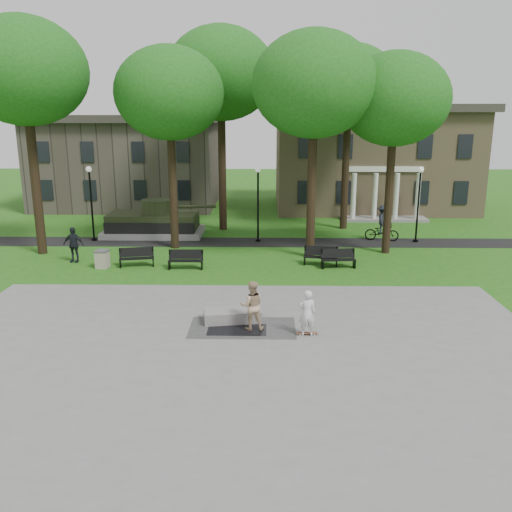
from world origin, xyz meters
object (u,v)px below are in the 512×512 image
Objects in this scene: skateboarder at (307,313)px; cyclist at (382,226)px; concrete_block at (232,315)px; friend_watching at (252,305)px; trash_bin at (102,259)px; park_bench_0 at (137,257)px.

skateboarder is 0.75× the size of cyclist.
friend_watching is at bearing -46.69° from concrete_block.
skateboarder is 16.67m from cyclist.
trash_bin reaches higher than concrete_block.
trash_bin is (-8.07, 8.33, -0.47)m from friend_watching.
cyclist reaches higher than park_bench_0.
trash_bin is at bearing 179.73° from park_bench_0.
skateboarder is 12.46m from park_bench_0.
cyclist is (7.93, 14.98, -0.02)m from friend_watching.
park_bench_0 is at bearing 11.06° from trash_bin.
friend_watching is at bearing 165.00° from cyclist.
concrete_block is 2.29× the size of trash_bin.
skateboarder reaches higher than park_bench_0.
skateboarder is at bearing 172.08° from cyclist.
friend_watching is 10.74m from park_bench_0.
park_bench_0 reaches higher than concrete_block.
concrete_block is 0.95× the size of cyclist.
concrete_block is 1.34m from friend_watching.
park_bench_0 is (-6.32, 8.67, -0.44)m from friend_watching.
cyclist reaches higher than skateboarder.
concrete_block is at bearing -45.81° from trash_bin.
park_bench_0 is (-5.54, 7.85, 0.28)m from concrete_block.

